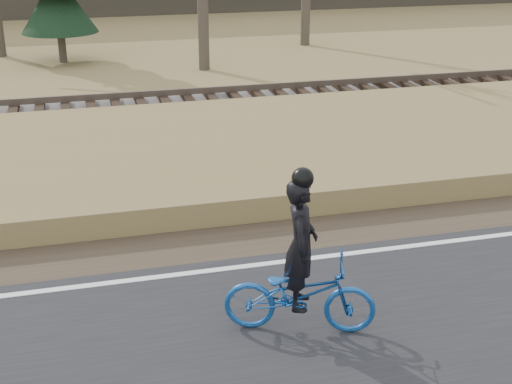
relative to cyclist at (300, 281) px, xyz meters
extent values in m
plane|color=olive|center=(2.15, 1.59, -0.73)|extent=(120.00, 120.00, 0.00)
cube|color=black|center=(2.15, -0.91, -0.70)|extent=(120.00, 6.00, 0.06)
cube|color=silver|center=(2.15, 1.79, -0.67)|extent=(120.00, 0.12, 0.01)
cube|color=#473A2B|center=(2.15, 2.79, -0.71)|extent=(120.00, 1.60, 0.04)
cube|color=olive|center=(2.15, 5.79, -0.51)|extent=(120.00, 5.00, 0.44)
cube|color=slate|center=(2.15, 9.59, -0.51)|extent=(120.00, 3.00, 0.45)
cube|color=black|center=(2.15, 9.59, -0.21)|extent=(120.00, 2.40, 0.14)
cube|color=brown|center=(2.15, 8.87, -0.07)|extent=(120.00, 0.07, 0.15)
cube|color=brown|center=(2.15, 10.31, -0.07)|extent=(120.00, 0.07, 0.15)
imported|color=#154890|center=(0.00, 0.00, -0.18)|extent=(1.97, 1.23, 0.98)
imported|color=black|center=(0.00, 0.00, 0.50)|extent=(0.57, 0.69, 1.64)
sphere|color=black|center=(0.00, 0.00, 1.34)|extent=(0.26, 0.26, 0.26)
cylinder|color=#474034|center=(-2.64, 18.49, -0.05)|extent=(0.28, 0.28, 1.37)
cone|color=black|center=(-2.64, 18.49, 1.29)|extent=(2.60, 2.60, 2.00)
camera|label=1|loc=(-2.47, -7.25, 4.19)|focal=50.00mm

